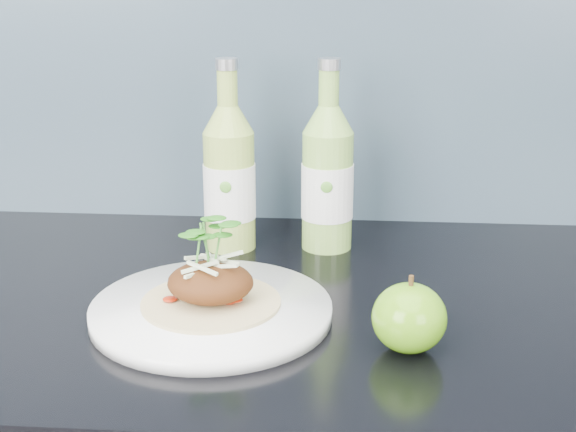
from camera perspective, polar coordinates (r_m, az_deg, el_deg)
name	(u,v)px	position (r m, az deg, el deg)	size (l,w,h in m)	color
dinner_plate	(211,310)	(0.89, -5.47, -6.71)	(0.29, 0.29, 0.02)	white
pork_taco	(210,280)	(0.88, -5.54, -4.55)	(0.15, 0.15, 0.10)	tan
green_apple	(409,318)	(0.82, 8.62, -7.17)	(0.08, 0.08, 0.08)	#4E9510
cider_bottle_left	(229,178)	(1.07, -4.19, 2.69)	(0.09, 0.09, 0.26)	#9CBB4D
cider_bottle_right	(327,178)	(1.07, 2.82, 2.69)	(0.07, 0.07, 0.26)	#89BC4E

